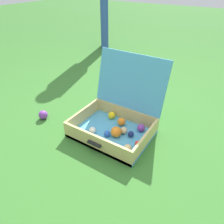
{
  "coord_description": "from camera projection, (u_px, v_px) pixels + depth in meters",
  "views": [
    {
      "loc": [
        0.62,
        -1.13,
        1.06
      ],
      "look_at": [
        -0.06,
        -0.06,
        0.21
      ],
      "focal_mm": 33.52,
      "sensor_mm": 36.0,
      "label": 1
    }
  ],
  "objects": [
    {
      "name": "open_suitcase",
      "position": [
        118.0,
        117.0,
        1.63
      ],
      "size": [
        0.59,
        0.57,
        0.56
      ],
      "color": "#4799C6",
      "rests_on": "ground"
    },
    {
      "name": "stray_ball_on_grass",
      "position": [
        43.0,
        115.0,
        1.81
      ],
      "size": [
        0.08,
        0.08,
        0.08
      ],
      "primitive_type": "sphere",
      "color": "purple",
      "rests_on": "ground"
    },
    {
      "name": "ground_plane",
      "position": [
        123.0,
        133.0,
        1.66
      ],
      "size": [
        16.0,
        16.0,
        0.0
      ],
      "primitive_type": "plane",
      "color": "#336B28"
    }
  ]
}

